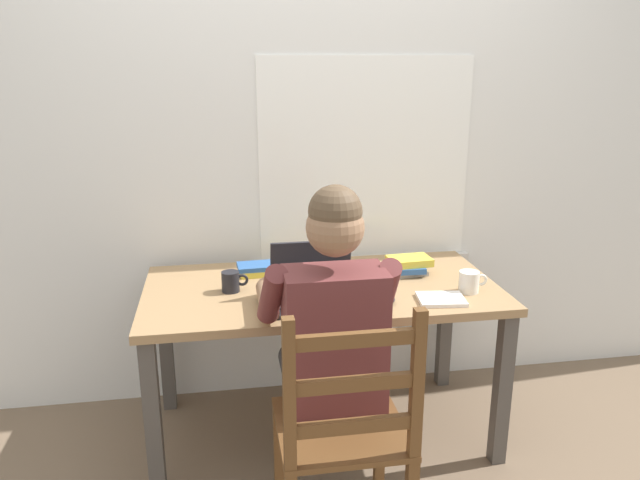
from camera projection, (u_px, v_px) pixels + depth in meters
name	position (u px, v px, depth m)	size (l,w,h in m)	color
ground_plane	(322.00, 431.00, 2.81)	(8.00, 8.00, 0.00)	brown
back_wall	(306.00, 135.00, 2.88)	(6.00, 0.08, 2.60)	silver
desk	(322.00, 305.00, 2.64)	(1.49, 0.76, 0.71)	#9E7A51
seated_person	(329.00, 335.00, 2.18)	(0.50, 0.60, 1.26)	brown
wooden_chair	(344.00, 436.00, 1.98)	(0.42, 0.42, 0.96)	brown
laptop	(314.00, 288.00, 2.44)	(0.33, 0.29, 0.23)	#232328
computer_mouse	(387.00, 298.00, 2.44)	(0.06, 0.10, 0.03)	#232328
coffee_mug_white	(469.00, 282.00, 2.53)	(0.12, 0.08, 0.09)	silver
coffee_mug_dark	(231.00, 282.00, 2.54)	(0.11, 0.07, 0.09)	black
book_stack_main	(408.00, 265.00, 2.75)	(0.20, 0.15, 0.08)	gray
book_stack_side	(260.00, 269.00, 2.76)	(0.21, 0.15, 0.05)	gold
paper_pile_near_laptop	(441.00, 299.00, 2.45)	(0.18, 0.15, 0.02)	white
landscape_photo_print	(363.00, 281.00, 2.66)	(0.13, 0.09, 0.00)	#C63D33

